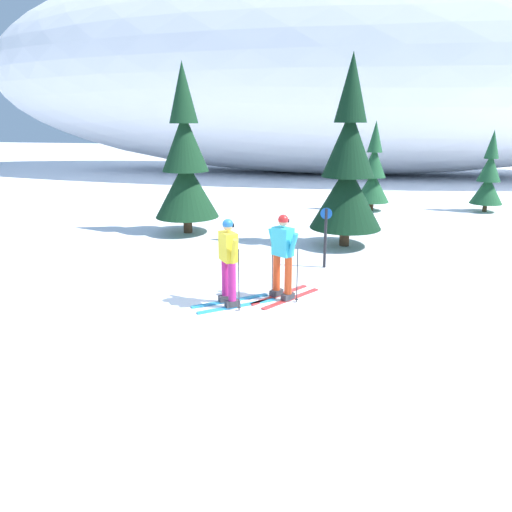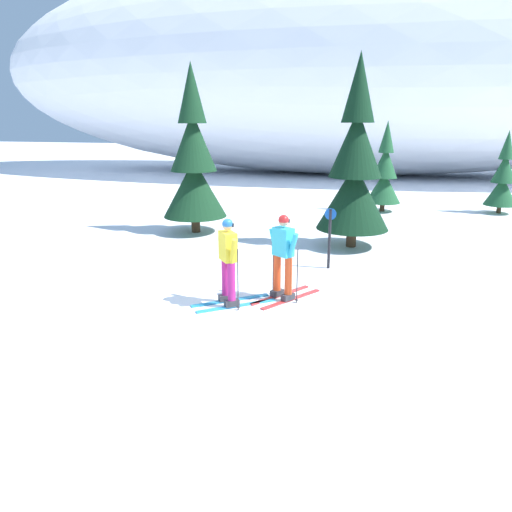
% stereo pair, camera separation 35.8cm
% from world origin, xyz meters
% --- Properties ---
extents(ground_plane, '(120.00, 120.00, 0.00)m').
position_xyz_m(ground_plane, '(0.00, 0.00, 0.00)').
color(ground_plane, white).
extents(skier_yellow_jacket, '(1.54, 1.37, 1.72)m').
position_xyz_m(skier_yellow_jacket, '(0.65, -0.10, 0.90)').
color(skier_yellow_jacket, '#2893CC').
rests_on(skier_yellow_jacket, ground).
extents(skier_cyan_jacket, '(1.23, 1.59, 1.74)m').
position_xyz_m(skier_cyan_jacket, '(1.61, 0.47, 0.91)').
color(skier_cyan_jacket, red).
rests_on(skier_cyan_jacket, ground).
extents(pine_tree_far_left, '(2.01, 2.01, 5.20)m').
position_xyz_m(pine_tree_far_left, '(-2.38, 5.70, 2.17)').
color(pine_tree_far_left, '#47301E').
rests_on(pine_tree_far_left, ground).
extents(pine_tree_center_left, '(2.02, 2.02, 5.24)m').
position_xyz_m(pine_tree_center_left, '(2.62, 5.12, 2.19)').
color(pine_tree_center_left, '#47301E').
rests_on(pine_tree_center_left, ground).
extents(pine_tree_center_right, '(1.35, 1.35, 3.49)m').
position_xyz_m(pine_tree_center_right, '(3.38, 11.08, 1.46)').
color(pine_tree_center_right, '#47301E').
rests_on(pine_tree_center_right, ground).
extents(pine_tree_far_right, '(1.22, 1.22, 3.15)m').
position_xyz_m(pine_tree_far_right, '(7.77, 11.81, 1.32)').
color(pine_tree_far_right, '#47301E').
rests_on(pine_tree_far_right, ground).
extents(snow_ridge_background, '(49.84, 16.04, 13.84)m').
position_xyz_m(snow_ridge_background, '(0.79, 24.71, 6.92)').
color(snow_ridge_background, white).
rests_on(snow_ridge_background, ground).
extents(trail_marker_post, '(0.28, 0.07, 1.48)m').
position_xyz_m(trail_marker_post, '(2.25, 2.84, 0.84)').
color(trail_marker_post, black).
rests_on(trail_marker_post, ground).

